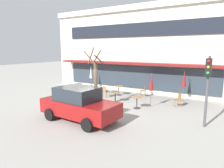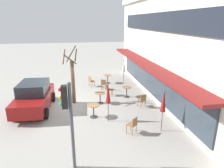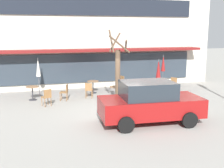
{
  "view_description": "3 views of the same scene",
  "coord_description": "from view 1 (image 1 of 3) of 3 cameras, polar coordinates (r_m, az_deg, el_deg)",
  "views": [
    {
      "loc": [
        7.24,
        -9.66,
        3.68
      ],
      "look_at": [
        -0.19,
        2.68,
        1.19
      ],
      "focal_mm": 32.0,
      "sensor_mm": 36.0,
      "label": 1
    },
    {
      "loc": [
        12.79,
        0.77,
        5.35
      ],
      "look_at": [
        -0.55,
        3.21,
        1.04
      ],
      "focal_mm": 32.0,
      "sensor_mm": 36.0,
      "label": 2
    },
    {
      "loc": [
        -3.99,
        -12.28,
        3.81
      ],
      "look_at": [
        0.12,
        2.26,
        0.91
      ],
      "focal_mm": 45.0,
      "sensor_mm": 36.0,
      "label": 3
    }
  ],
  "objects": [
    {
      "name": "cafe_table_mid_patio",
      "position": [
        16.27,
        1.95,
        -1.42
      ],
      "size": [
        0.7,
        0.7,
        0.76
      ],
      "color": "#333338",
      "rests_on": "ground"
    },
    {
      "name": "cafe_table_by_tree",
      "position": [
        14.11,
        0.94,
        -3.17
      ],
      "size": [
        0.7,
        0.7,
        0.76
      ],
      "color": "#333338",
      "rests_on": "ground"
    },
    {
      "name": "cafe_table_streetside",
      "position": [
        12.71,
        7.11,
        -4.7
      ],
      "size": [
        0.7,
        0.7,
        0.76
      ],
      "color": "#333338",
      "rests_on": "ground"
    },
    {
      "name": "cafe_chair_2",
      "position": [
        13.67,
        18.36,
        -4.06
      ],
      "size": [
        0.56,
        0.56,
        0.89
      ],
      "color": "olive",
      "rests_on": "ground"
    },
    {
      "name": "ground_plane",
      "position": [
        12.62,
        -5.58,
        -7.21
      ],
      "size": [
        80.0,
        80.0,
        0.0
      ],
      "primitive_type": "plane",
      "color": "#9E9B93"
    },
    {
      "name": "cafe_table_near_wall",
      "position": [
        17.63,
        -9.61,
        -0.68
      ],
      "size": [
        0.7,
        0.7,
        0.76
      ],
      "color": "#333338",
      "rests_on": "ground"
    },
    {
      "name": "street_tree",
      "position": [
        12.67,
        -4.75,
        0.78
      ],
      "size": [
        1.08,
        0.97,
        3.84
      ],
      "color": "brown",
      "rests_on": "ground"
    },
    {
      "name": "cafe_chair_3",
      "position": [
        15.92,
        9.1,
        -1.76
      ],
      "size": [
        0.49,
        0.49,
        0.89
      ],
      "color": "olive",
      "rests_on": "ground"
    },
    {
      "name": "building_facade",
      "position": [
        20.92,
        10.97,
        9.62
      ],
      "size": [
        17.07,
        9.1,
        7.35
      ],
      "color": "beige",
      "rests_on": "ground"
    },
    {
      "name": "cafe_chair_4",
      "position": [
        15.48,
        -1.9,
        -1.97
      ],
      "size": [
        0.52,
        0.52,
        0.89
      ],
      "color": "olive",
      "rests_on": "ground"
    },
    {
      "name": "traffic_light_pole",
      "position": [
        10.19,
        25.67,
        1.01
      ],
      "size": [
        0.26,
        0.44,
        3.4
      ],
      "color": "#47474C",
      "rests_on": "ground"
    },
    {
      "name": "parked_sedan",
      "position": [
        10.6,
        -9.37,
        -5.65
      ],
      "size": [
        4.3,
        2.2,
        1.76
      ],
      "color": "maroon",
      "rests_on": "ground"
    },
    {
      "name": "cafe_chair_1",
      "position": [
        16.1,
        -6.34,
        -1.56
      ],
      "size": [
        0.51,
        0.51,
        0.89
      ],
      "color": "olive",
      "rests_on": "ground"
    },
    {
      "name": "patio_umbrella_corner_open",
      "position": [
        14.91,
        19.91,
        1.3
      ],
      "size": [
        0.28,
        0.28,
        2.2
      ],
      "color": "#4C4C51",
      "rests_on": "ground"
    },
    {
      "name": "patio_umbrella_cream_folded",
      "position": [
        12.93,
        11.19,
        0.48
      ],
      "size": [
        0.28,
        0.28,
        2.2
      ],
      "color": "#4C4C51",
      "rests_on": "ground"
    },
    {
      "name": "patio_umbrella_green_folded",
      "position": [
        18.28,
        -6.02,
        3.3
      ],
      "size": [
        0.28,
        0.28,
        2.2
      ],
      "color": "#4C4C51",
      "rests_on": "ground"
    },
    {
      "name": "cafe_chair_0",
      "position": [
        16.04,
        -11.31,
        -1.74
      ],
      "size": [
        0.53,
        0.53,
        0.89
      ],
      "color": "olive",
      "rests_on": "ground"
    }
  ]
}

